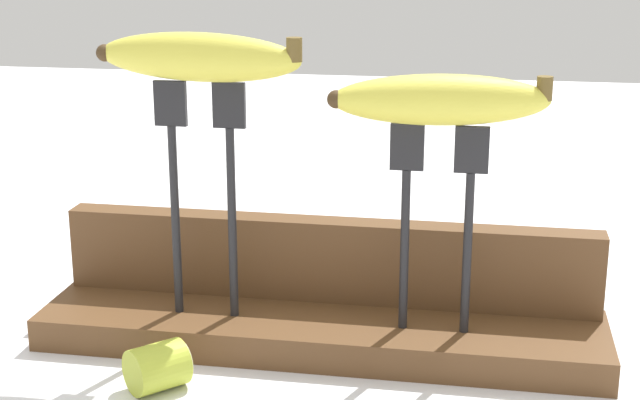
{
  "coord_description": "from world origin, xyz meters",
  "views": [
    {
      "loc": [
        0.13,
        -0.72,
        0.34
      ],
      "look_at": [
        0.0,
        0.0,
        0.13
      ],
      "focal_mm": 53.65,
      "sensor_mm": 36.0,
      "label": 1
    }
  ],
  "objects_px": {
    "fork_stand_left": "(202,179)",
    "banana_raised_right": "(441,100)",
    "banana_raised_left": "(198,57)",
    "banana_chunk_far": "(159,367)",
    "fork_stand_right": "(437,209)"
  },
  "relations": [
    {
      "from": "fork_stand_left",
      "to": "banana_chunk_far",
      "type": "distance_m",
      "value": 0.15
    },
    {
      "from": "banana_raised_left",
      "to": "banana_raised_right",
      "type": "distance_m",
      "value": 0.19
    },
    {
      "from": "fork_stand_left",
      "to": "fork_stand_right",
      "type": "distance_m",
      "value": 0.19
    },
    {
      "from": "fork_stand_right",
      "to": "banana_raised_left",
      "type": "bearing_deg",
      "value": 180.0
    },
    {
      "from": "banana_raised_left",
      "to": "banana_raised_right",
      "type": "bearing_deg",
      "value": -0.01
    },
    {
      "from": "banana_raised_right",
      "to": "banana_chunk_far",
      "type": "bearing_deg",
      "value": -156.65
    },
    {
      "from": "fork_stand_left",
      "to": "banana_raised_left",
      "type": "xyz_separation_m",
      "value": [
        -0.0,
        0.0,
        0.1
      ]
    },
    {
      "from": "banana_raised_right",
      "to": "banana_chunk_far",
      "type": "xyz_separation_m",
      "value": [
        -0.2,
        -0.09,
        -0.2
      ]
    },
    {
      "from": "fork_stand_right",
      "to": "banana_chunk_far",
      "type": "bearing_deg",
      "value": -156.66
    },
    {
      "from": "fork_stand_left",
      "to": "banana_raised_right",
      "type": "xyz_separation_m",
      "value": [
        0.19,
        -0.0,
        0.07
      ]
    },
    {
      "from": "banana_raised_left",
      "to": "banana_chunk_far",
      "type": "distance_m",
      "value": 0.24
    },
    {
      "from": "fork_stand_right",
      "to": "banana_raised_left",
      "type": "distance_m",
      "value": 0.22
    },
    {
      "from": "fork_stand_left",
      "to": "banana_raised_right",
      "type": "relative_size",
      "value": 1.15
    },
    {
      "from": "fork_stand_right",
      "to": "banana_chunk_far",
      "type": "distance_m",
      "value": 0.24
    },
    {
      "from": "banana_raised_left",
      "to": "banana_raised_right",
      "type": "xyz_separation_m",
      "value": [
        0.19,
        -0.0,
        -0.03
      ]
    }
  ]
}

